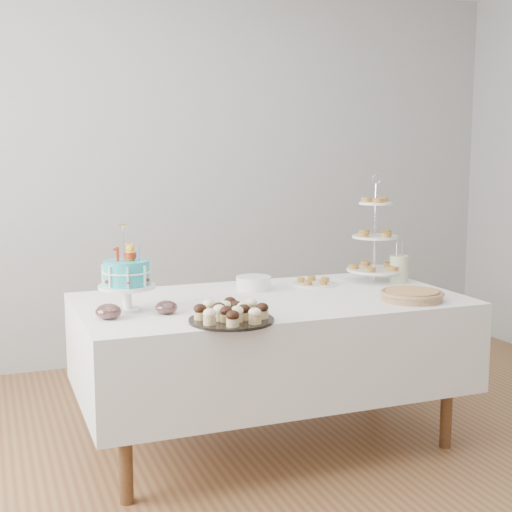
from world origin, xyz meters
name	(u,v)px	position (x,y,z in m)	size (l,w,h in m)	color
floor	(294,466)	(0.00, 0.00, 0.00)	(5.00, 5.00, 0.00)	brown
walls	(296,186)	(0.00, 0.00, 1.35)	(5.04, 4.04, 2.70)	#A7A9AD
table	(270,342)	(0.00, 0.30, 0.54)	(1.92, 1.02, 0.77)	white
birthday_cake	(127,288)	(-0.73, 0.26, 0.88)	(0.26, 0.26, 0.41)	white
cupcake_tray	(231,312)	(-0.35, -0.10, 0.81)	(0.37, 0.37, 0.09)	black
pie	(412,295)	(0.64, 0.00, 0.80)	(0.32, 0.32, 0.05)	tan
tiered_stand	(375,237)	(0.72, 0.52, 1.02)	(0.31, 0.31, 0.61)	silver
plate_stack	(253,283)	(0.00, 0.53, 0.81)	(0.19, 0.19, 0.07)	white
pastry_plate	(314,282)	(0.36, 0.54, 0.79)	(0.25, 0.25, 0.04)	white
jam_bowl_a	(108,312)	(-0.84, 0.14, 0.80)	(0.12, 0.12, 0.07)	silver
jam_bowl_b	(166,308)	(-0.58, 0.15, 0.80)	(0.10, 0.10, 0.06)	silver
utensil_pitcher	(399,268)	(0.84, 0.44, 0.85)	(0.11, 0.10, 0.23)	white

